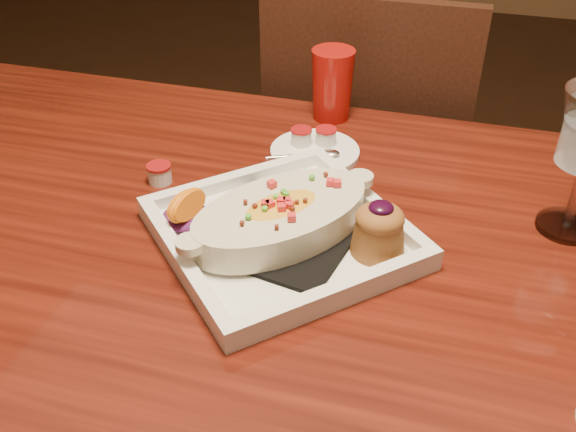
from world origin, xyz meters
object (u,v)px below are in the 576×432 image
(red_tumbler, at_px, (332,85))
(saucer, at_px, (313,149))
(table, at_px, (290,317))
(plate, at_px, (288,224))
(chair_far, at_px, (367,172))

(red_tumbler, bearing_deg, saucer, -89.04)
(table, distance_m, saucer, 0.29)
(table, height_order, red_tumbler, red_tumbler)
(plate, distance_m, red_tumbler, 0.37)
(chair_far, bearing_deg, red_tumbler, 80.00)
(plate, bearing_deg, saucer, 51.11)
(chair_far, distance_m, saucer, 0.44)
(saucer, bearing_deg, red_tumbler, 90.96)
(chair_far, xyz_separation_m, saucer, (-0.04, -0.36, 0.25))
(table, height_order, saucer, saucer)
(chair_far, distance_m, plate, 0.65)
(table, distance_m, plate, 0.13)
(table, distance_m, chair_far, 0.65)
(table, distance_m, red_tumbler, 0.43)
(table, relative_size, red_tumbler, 12.32)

